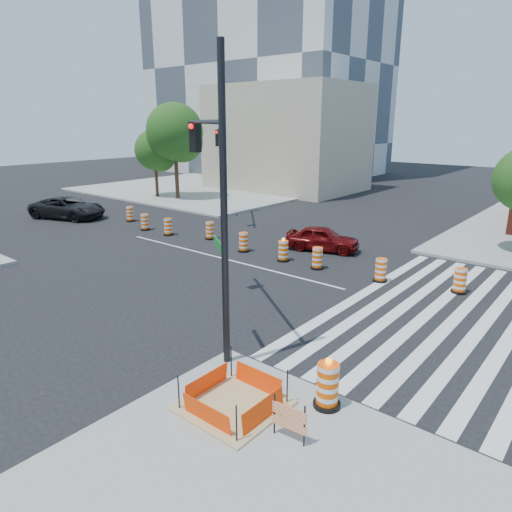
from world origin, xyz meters
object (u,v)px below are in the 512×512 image
at_px(signal_pole_se, 212,177).
at_px(signal_pole_nw, 220,150).
at_px(red_coupe, 323,238).
at_px(dark_suv, 68,208).

relative_size(signal_pole_se, signal_pole_nw, 1.08).
distance_m(red_coupe, dark_suv, 18.89).
xyz_separation_m(red_coupe, signal_pole_se, (2.84, -10.98, 4.46)).
distance_m(signal_pole_se, signal_pole_nw, 18.59).
distance_m(dark_suv, signal_pole_se, 22.72).
height_order(dark_suv, signal_pole_nw, signal_pole_nw).
height_order(signal_pole_se, signal_pole_nw, signal_pole_se).
relative_size(red_coupe, signal_pole_se, 0.46).
bearing_deg(red_coupe, signal_pole_nw, 57.86).
xyz_separation_m(dark_suv, signal_pole_nw, (8.55, 6.81, 4.00)).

